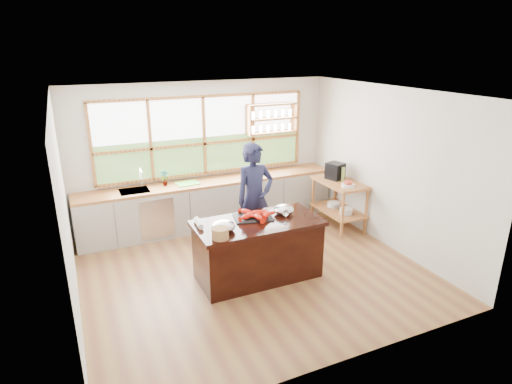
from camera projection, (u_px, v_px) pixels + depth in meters
ground_plane at (252, 270)px, 6.64m from camera, size 5.00×5.00×0.00m
room_shell at (240, 153)px, 6.51m from camera, size 5.02×4.52×2.71m
back_counter at (210, 203)px, 8.15m from camera, size 4.90×0.63×0.90m
right_shelf_unit at (339, 196)px, 8.06m from camera, size 0.62×1.10×0.90m
island at (258, 249)px, 6.32m from camera, size 1.85×0.90×0.90m
cook at (255, 199)px, 6.97m from camera, size 0.73×0.52×1.86m
potted_plant at (164, 178)px, 7.69m from camera, size 0.18×0.15×0.29m
cutting_board at (187, 183)px, 7.84m from camera, size 0.42×0.33×0.01m
espresso_machine at (335, 171)px, 8.07m from camera, size 0.35×0.36×0.31m
wine_bottle at (343, 174)px, 7.94m from camera, size 0.08×0.08×0.26m
fruit_bowl at (348, 184)px, 7.66m from camera, size 0.24×0.24×0.11m
slate_board at (253, 217)px, 6.29m from camera, size 0.62×0.50×0.02m
lobster_pile at (255, 215)px, 6.26m from camera, size 0.52×0.48×0.08m
mixing_bowl_left at (224, 226)px, 5.84m from camera, size 0.33×0.33×0.16m
mixing_bowl_right at (284, 210)px, 6.43m from camera, size 0.31×0.31×0.15m
wine_glass at (286, 213)px, 6.04m from camera, size 0.08×0.08×0.22m
wicker_basket at (220, 233)px, 5.61m from camera, size 0.23×0.23×0.15m
parchment_roll at (199, 223)px, 6.02m from camera, size 0.10×0.31×0.08m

